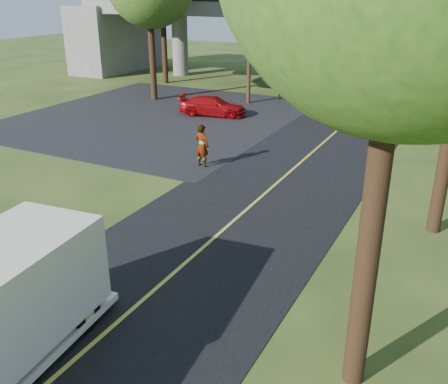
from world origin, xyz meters
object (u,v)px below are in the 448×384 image
Objects in this scene: red_sedan at (213,106)px; pedestrian at (202,146)px; utility_pole at (250,34)px; traffic_signal at (281,54)px.

red_sedan is 9.67m from pedestrian.
utility_pole is 4.65× the size of pedestrian.
utility_pole reaches higher than pedestrian.
traffic_signal is 15.29m from pedestrian.
red_sedan is 2.18× the size of pedestrian.
utility_pole is (-1.50, -2.00, 1.40)m from traffic_signal.
red_sedan is at bearing -96.59° from utility_pole.
traffic_signal is 7.06m from red_sedan.
utility_pole reaches higher than red_sedan.
pedestrian is (3.70, -12.97, -3.63)m from utility_pole.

